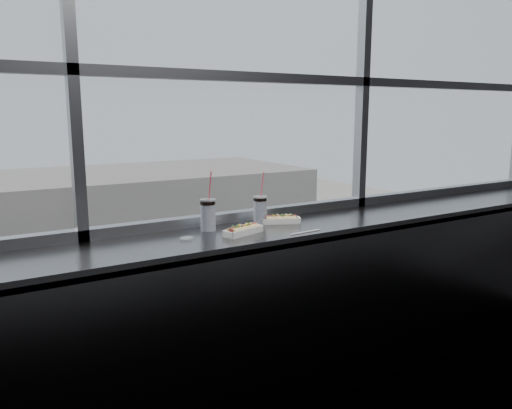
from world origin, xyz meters
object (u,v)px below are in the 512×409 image
pedestrian_c (119,292)px  pedestrian_d (148,299)px  soda_cup_right (260,208)px  car_near_d (221,374)px  soda_cup_left (208,213)px  car_far_c (208,304)px  loose_straw (305,232)px  tree_center (31,282)px  wrapper (186,238)px  car_near_e (305,350)px  tree_right (200,253)px  hotdog_tray_left (243,230)px  hotdog_tray_right (281,219)px  car_far_b (79,330)px

pedestrian_c → pedestrian_d: 2.23m
soda_cup_right → car_near_d: 21.12m
soda_cup_left → car_far_c: (11.43, 24.15, -11.13)m
loose_straw → pedestrian_d: 30.55m
soda_cup_right → tree_center: soda_cup_right is taller
wrapper → pedestrian_d: wrapper is taller
car_near_e → tree_center: size_ratio=1.25×
car_far_c → tree_right: size_ratio=1.31×
hotdog_tray_left → soda_cup_left: size_ratio=0.76×
soda_cup_right → tree_right: (12.41, 28.15, -9.07)m
car_near_e → car_near_d: (-4.76, 0.00, 0.10)m
soda_cup_left → soda_cup_right: 0.36m
soda_cup_right → pedestrian_d: 30.29m
tree_center → soda_cup_right: bearing=-93.2°
car_near_d → tree_right: bearing=-27.7°
car_near_d → car_near_e: bearing=-96.9°
car_near_e → pedestrian_c: bearing=19.0°
soda_cup_left → soda_cup_right: bearing=0.4°
tree_center → pedestrian_d: bearing=-10.3°
soda_cup_left → car_far_c: soda_cup_left is taller
hotdog_tray_right → soda_cup_left: soda_cup_left is taller
tree_center → car_near_d: bearing=-62.3°
wrapper → tree_right: 32.39m
car_near_d → pedestrian_d: car_near_d is taller
hotdog_tray_left → loose_straw: hotdog_tray_left is taller
hotdog_tray_left → pedestrian_c: size_ratio=0.12×
car_near_d → pedestrian_c: pedestrian_c is taller
pedestrian_d → hotdog_tray_right: bearing=163.4°
car_far_c → pedestrian_c: 6.26m
car_near_e → pedestrian_d: pedestrian_d is taller
hotdog_tray_right → tree_center: bearing=111.9°
soda_cup_right → wrapper: bearing=-165.5°
soda_cup_right → car_far_b: bearing=82.3°
pedestrian_d → tree_center: size_ratio=0.44×
soda_cup_left → car_near_e: bearing=51.2°
soda_cup_right → pedestrian_d: bearing=73.2°
pedestrian_c → wrapper: bearing=75.7°
car_far_b → car_near_d: size_ratio=1.05×
car_far_b → tree_right: tree_right is taller
car_far_b → car_near_d: 9.21m
car_far_b → hotdog_tray_left: bearing=166.4°
hotdog_tray_right → car_near_e: (12.50, 16.21, -11.14)m
soda_cup_right → car_near_e: (12.61, 16.15, -11.21)m
car_far_b → pedestrian_d: 5.61m
loose_straw → car_near_e: 23.50m
car_far_b → pedestrian_d: (4.86, 2.81, -0.11)m
soda_cup_right → car_near_d: soda_cup_right is taller
hotdog_tray_left → tree_right: 32.31m
soda_cup_left → tree_right: size_ratio=0.08×
soda_cup_right → car_far_b: (3.28, 24.15, -11.06)m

